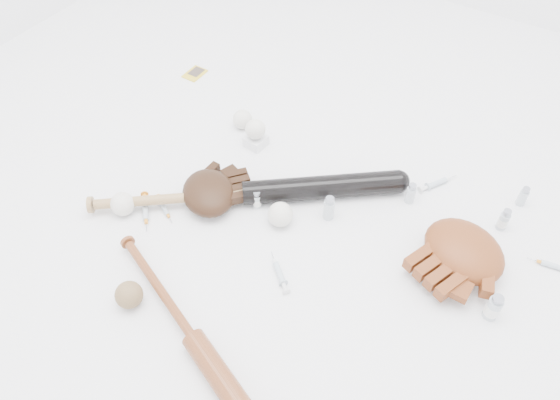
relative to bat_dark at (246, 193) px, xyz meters
The scene contains 22 objects.
bat_dark is the anchor object (origin of this frame).
bat_wood 0.49m from the bat_dark, 70.67° to the right, with size 0.80×0.06×0.06m, color brown, non-canonical shape.
glove_dark 0.11m from the bat_dark, 147.06° to the right, with size 0.23×0.23×0.08m, color black, non-canonical shape.
glove_tan 0.65m from the bat_dark, 11.80° to the left, with size 0.28×0.28×0.10m, color brown, non-canonical shape.
trading_card 0.69m from the bat_dark, 141.35° to the left, with size 0.06×0.09×0.00m, color gold.
pedestal 0.25m from the bat_dark, 117.49° to the left, with size 0.07×0.07×0.04m, color white.
baseball_on_pedestal 0.26m from the bat_dark, 117.49° to the left, with size 0.07×0.07×0.07m, color silver.
baseball_left 0.37m from the bat_dark, 141.04° to the right, with size 0.07×0.07×0.07m, color silver.
baseball_upper 0.35m from the bat_dark, 126.70° to the left, with size 0.07×0.07×0.07m, color silver.
baseball_mid 0.13m from the bat_dark, ahead, with size 0.07×0.07×0.07m, color silver.
baseball_aged 0.46m from the bat_dark, 97.02° to the right, with size 0.07×0.07×0.07m, color brown.
syringe_0 0.25m from the bat_dark, 139.61° to the right, with size 0.13×0.02×0.02m, color #ADBCC6, non-canonical shape.
syringe_1 0.29m from the bat_dark, 37.66° to the right, with size 0.15×0.03×0.02m, color #ADBCC6, non-canonical shape.
syringe_2 0.60m from the bat_dark, 38.42° to the left, with size 0.16×0.03×0.02m, color #ADBCC6, non-canonical shape.
syringe_4 0.89m from the bat_dark, 16.10° to the left, with size 0.14×0.02×0.02m, color #ADBCC6, non-canonical shape.
syringe_5 0.31m from the bat_dark, 139.00° to the right, with size 0.16×0.03×0.02m, color #ADBCC6, non-canonical shape.
vial_0 0.84m from the bat_dark, 31.34° to the left, with size 0.03×0.03×0.07m, color #B5C0C6.
vial_1 0.50m from the bat_dark, 32.06° to the left, with size 0.03×0.03×0.07m, color #B5C0C6.
vial_2 0.25m from the bat_dark, 17.61° to the left, with size 0.03×0.03×0.08m, color #B5C0C6.
vial_3 0.76m from the bat_dark, ahead, with size 0.04×0.04×0.09m, color #B5C0C6.
vial_4 0.04m from the bat_dark, ahead, with size 0.03×0.03×0.06m, color #B5C0C6.
vial_5 0.76m from the bat_dark, 24.21° to the left, with size 0.03×0.03×0.08m, color #B5C0C6.
Camera 1 is at (0.52, -0.87, 1.26)m, focal length 35.00 mm.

